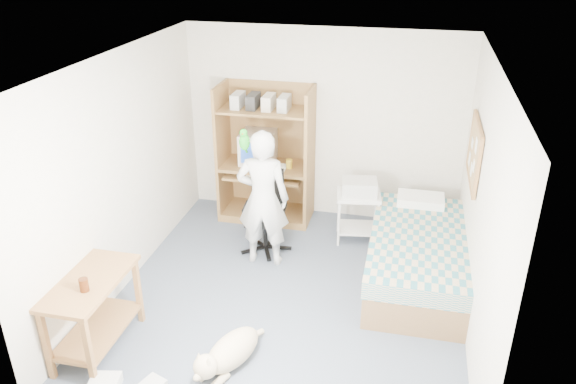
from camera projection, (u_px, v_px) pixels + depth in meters
The scene contains 20 objects.
floor at pixel (290, 295), 6.02m from camera, with size 4.00×4.00×0.00m, color #495563.
wall_back at pixel (324, 126), 7.25m from camera, with size 3.60×0.02×2.50m, color silver.
wall_right at pixel (481, 208), 5.13m from camera, with size 0.02×4.00×2.50m, color silver.
wall_left at pixel (122, 173), 5.85m from camera, with size 0.02×4.00×2.50m, color silver.
ceiling at pixel (290, 62), 4.95m from camera, with size 3.60×4.00×0.02m, color white.
computer_hutch at pixel (267, 159), 7.34m from camera, with size 1.20×0.63×1.80m.
bed at pixel (417, 256), 6.18m from camera, with size 1.02×2.02×0.66m.
side_desk at pixel (93, 304), 5.07m from camera, with size 0.50×1.00×0.75m.
corkboard at pixel (474, 152), 5.84m from camera, with size 0.04×0.94×0.66m.
office_chair at pixel (266, 222), 6.78m from camera, with size 0.55×0.55×0.98m.
person at pixel (263, 199), 6.30m from camera, with size 0.59×0.39×1.62m, color silver.
parrot at pixel (244, 141), 6.07m from camera, with size 0.12×0.21×0.33m.
dog at pixel (229, 352), 4.99m from camera, with size 0.52×0.89×0.35m.
printer_cart at pixel (358, 209), 6.92m from camera, with size 0.58×0.49×0.63m.
printer at pixel (359, 187), 6.79m from camera, with size 0.42×0.32×0.18m, color #B4B3AF.
crt_monitor at pixel (258, 147), 7.31m from camera, with size 0.44×0.47×0.41m.
keyboard at pixel (264, 175), 7.27m from camera, with size 0.45×0.16×0.03m, color beige.
pencil_cup at pixel (289, 164), 7.20m from camera, with size 0.08×0.08×0.12m, color gold.
drink_glass at pixel (84, 285), 4.79m from camera, with size 0.08×0.08×0.12m, color #421D0A.
floor_box_a at pixel (105, 383), 4.79m from camera, with size 0.25×0.20×0.10m, color silver.
Camera 1 is at (1.09, -4.85, 3.58)m, focal length 35.00 mm.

